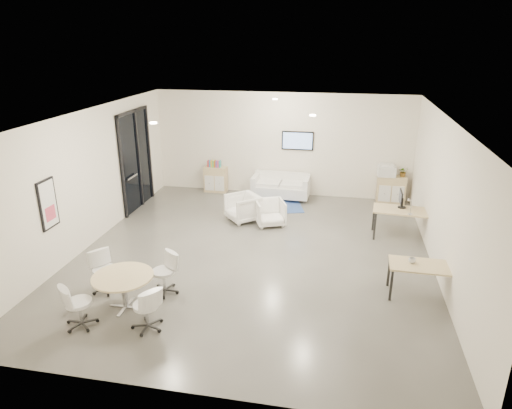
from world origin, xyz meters
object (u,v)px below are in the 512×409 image
object	(u,v)px
round_table	(123,280)
sideboard_right	(391,189)
loveseat	(281,187)
desk_front	(424,268)
armchair_left	(243,207)
armchair_right	(270,211)
sideboard_left	(216,179)
desk_rear	(402,212)

from	to	relation	value
round_table	sideboard_right	bearing A→B (deg)	52.45
loveseat	desk_front	world-z (taller)	loveseat
armchair_left	armchair_right	distance (m)	0.80
loveseat	round_table	world-z (taller)	loveseat
sideboard_left	round_table	distance (m)	6.93
loveseat	armchair_right	bearing A→B (deg)	-87.85
round_table	desk_rear	bearing A→B (deg)	38.95
loveseat	armchair_left	world-z (taller)	armchair_left
sideboard_right	armchair_right	world-z (taller)	sideboard_right
armchair_right	desk_front	xyz separation A→B (m)	(3.47, -2.99, 0.23)
loveseat	armchair_left	size ratio (longest dim) A/B	2.18
desk_rear	round_table	xyz separation A→B (m)	(-5.35, -4.32, -0.06)
sideboard_left	desk_rear	distance (m)	6.12
sideboard_left	armchair_left	world-z (taller)	sideboard_left
armchair_left	desk_front	bearing A→B (deg)	12.54
desk_rear	desk_front	world-z (taller)	desk_rear
sideboard_left	desk_rear	size ratio (longest dim) A/B	0.56
sideboard_right	armchair_right	distance (m)	4.11
armchair_left	round_table	world-z (taller)	armchair_left
armchair_left	round_table	bearing A→B (deg)	-55.63
armchair_right	desk_rear	xyz separation A→B (m)	(3.35, -0.15, 0.28)
loveseat	sideboard_left	bearing A→B (deg)	175.82
sideboard_right	loveseat	size ratio (longest dim) A/B	0.47
round_table	desk_front	bearing A→B (deg)	15.23
desk_front	armchair_left	bearing A→B (deg)	144.99
armchair_left	desk_rear	world-z (taller)	armchair_left
armchair_right	round_table	size ratio (longest dim) A/B	0.68
sideboard_left	loveseat	distance (m)	2.19
loveseat	sideboard_right	bearing A→B (deg)	5.39
desk_rear	round_table	size ratio (longest dim) A/B	1.31
sideboard_left	armchair_left	distance (m)	2.69
loveseat	desk_rear	bearing A→B (deg)	-33.48
desk_front	desk_rear	bearing A→B (deg)	93.92
desk_rear	loveseat	bearing A→B (deg)	149.79
armchair_right	round_table	xyz separation A→B (m)	(-2.00, -4.48, 0.21)
sideboard_right	desk_rear	xyz separation A→B (m)	(0.04, -2.59, 0.24)
sideboard_left	loveseat	bearing A→B (deg)	-5.92
sideboard_left	armchair_left	size ratio (longest dim) A/B	1.01
armchair_left	desk_rear	distance (m)	4.15
desk_rear	desk_front	size ratio (longest dim) A/B	1.11
sideboard_right	round_table	bearing A→B (deg)	-127.55
loveseat	round_table	bearing A→B (deg)	-104.76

